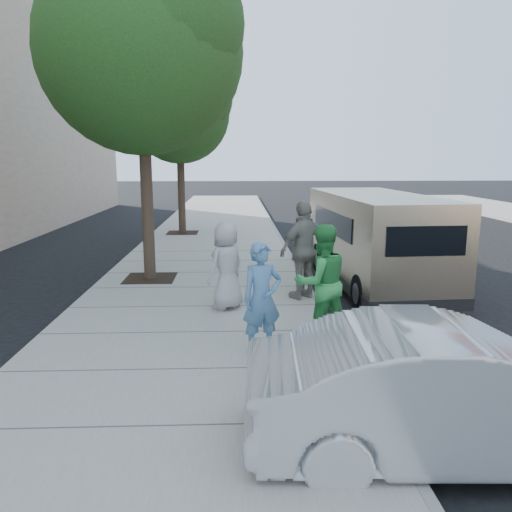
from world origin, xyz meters
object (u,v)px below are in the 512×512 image
(sedan, at_px, (456,392))
(person_green_shirt, at_px, (321,282))
(tree_near, at_px, (143,43))
(parking_meter, at_px, (304,239))
(person_gray_shirt, at_px, (227,266))
(person_officer, at_px, (262,299))
(van, at_px, (374,238))
(tree_far, at_px, (180,108))
(person_striped_polo, at_px, (304,250))

(sedan, relative_size, person_green_shirt, 2.29)
(sedan, bearing_deg, tree_near, 32.45)
(parking_meter, height_order, person_gray_shirt, person_gray_shirt)
(person_officer, distance_m, person_green_shirt, 1.13)
(person_green_shirt, height_order, person_gray_shirt, person_green_shirt)
(sedan, xyz_separation_m, person_gray_shirt, (-2.39, 4.80, 0.29))
(parking_meter, xyz_separation_m, van, (1.81, 1.07, -0.16))
(sedan, distance_m, person_officer, 3.11)
(tree_far, xyz_separation_m, van, (5.31, -7.98, -3.72))
(parking_meter, height_order, person_green_shirt, person_green_shirt)
(parking_meter, height_order, sedan, parking_meter)
(van, relative_size, person_gray_shirt, 3.58)
(van, bearing_deg, sedan, -102.05)
(tree_far, distance_m, van, 10.28)
(tree_near, relative_size, parking_meter, 4.64)
(person_green_shirt, bearing_deg, person_gray_shirt, -63.79)
(tree_near, distance_m, person_striped_polo, 5.89)
(tree_near, xyz_separation_m, person_gray_shirt, (1.86, -2.56, -4.55))
(parking_meter, xyz_separation_m, person_green_shirt, (-0.10, -2.83, -0.24))
(person_green_shirt, bearing_deg, tree_far, -89.50)
(person_striped_polo, bearing_deg, sedan, 67.21)
(person_officer, height_order, person_striped_polo, person_striped_polo)
(sedan, distance_m, person_striped_polo, 5.55)
(parking_meter, bearing_deg, van, 52.07)
(person_striped_polo, bearing_deg, parking_meter, -127.71)
(parking_meter, height_order, person_officer, person_officer)
(person_gray_shirt, bearing_deg, tree_far, -124.79)
(tree_far, relative_size, parking_meter, 4.01)
(tree_near, relative_size, tree_far, 1.16)
(tree_near, relative_size, person_gray_shirt, 4.46)
(van, distance_m, person_gray_shirt, 4.08)
(sedan, relative_size, person_striped_polo, 2.10)
(parking_meter, distance_m, person_gray_shirt, 2.00)
(person_officer, relative_size, person_striped_polo, 0.83)
(van, height_order, person_striped_polo, van)
(tree_near, relative_size, person_green_shirt, 4.04)
(person_green_shirt, distance_m, person_gray_shirt, 2.31)
(tree_near, relative_size, person_striped_polo, 3.71)
(person_officer, xyz_separation_m, person_gray_shirt, (-0.56, 2.29, 0.01))
(tree_far, bearing_deg, person_striped_polo, -69.99)
(tree_far, bearing_deg, person_gray_shirt, -79.60)
(tree_far, relative_size, person_striped_polo, 3.20)
(person_officer, bearing_deg, person_striped_polo, 52.60)
(tree_near, relative_size, van, 1.24)
(person_officer, bearing_deg, person_gray_shirt, 85.48)
(parking_meter, relative_size, sedan, 0.38)
(tree_far, relative_size, van, 1.07)
(person_striped_polo, bearing_deg, tree_near, -59.70)
(sedan, height_order, person_officer, person_officer)
(person_green_shirt, relative_size, person_gray_shirt, 1.10)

